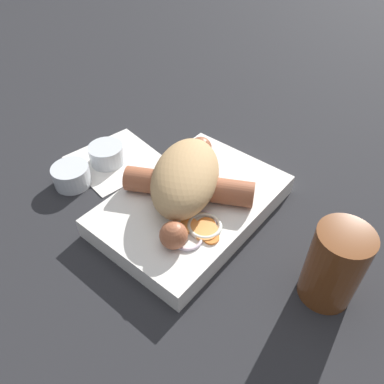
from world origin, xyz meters
name	(u,v)px	position (x,y,z in m)	size (l,w,h in m)	color
ground_plane	(192,213)	(0.00, 0.00, 0.00)	(3.00, 3.00, 0.00)	#232326
food_tray	(192,205)	(0.00, 0.00, 0.02)	(0.26, 0.17, 0.03)	silver
bread_roll	(186,176)	(0.00, 0.01, 0.06)	(0.17, 0.15, 0.06)	tan
sausage	(189,186)	(0.00, 0.01, 0.05)	(0.19, 0.17, 0.03)	#9E5638
pickled_veggies	(200,229)	(-0.04, -0.04, 0.03)	(0.07, 0.06, 0.01)	#F99E4C
napkin	(116,159)	(0.01, 0.17, 0.00)	(0.15, 0.15, 0.00)	white
condiment_cup_near	(108,155)	(0.00, 0.18, 0.01)	(0.06, 0.06, 0.03)	silver
condiment_cup_far	(72,177)	(-0.07, 0.18, 0.01)	(0.06, 0.06, 0.03)	silver
drink_glass	(334,266)	(0.00, -0.20, 0.05)	(0.06, 0.06, 0.10)	brown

